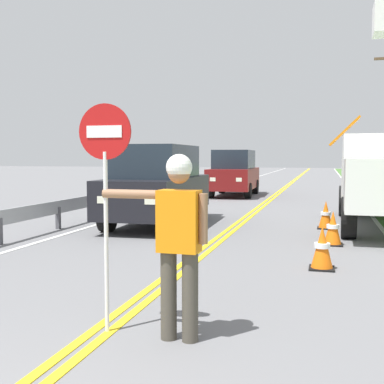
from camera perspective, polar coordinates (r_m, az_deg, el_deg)
centerline_yellow_left at (r=21.23m, az=9.00°, el=-0.75°), size 0.11×110.00×0.01m
centerline_yellow_right at (r=21.21m, az=9.48°, el=-0.76°), size 0.11×110.00×0.01m
edge_line_right at (r=21.15m, az=18.99°, el=-0.94°), size 0.12×110.00×0.01m
edge_line_left at (r=21.88m, az=-0.18°, el=-0.55°), size 0.12×110.00×0.01m
flagger_worker at (r=4.74m, az=-1.63°, el=-5.01°), size 1.09×0.25×1.83m
stop_sign_paddle at (r=4.98m, az=-10.10°, el=3.03°), size 0.56×0.04×2.33m
oncoming_suv_nearest at (r=12.87m, az=-4.07°, el=0.85°), size 2.03×4.66×2.10m
oncoming_suv_second at (r=22.60m, az=4.95°, el=2.26°), size 2.02×4.65×2.10m
traffic_cone_lead at (r=8.11m, az=14.96°, el=-6.39°), size 0.40×0.40×0.70m
traffic_cone_mid at (r=10.35m, az=16.13°, el=-4.15°), size 0.40×0.40×0.70m
traffic_cone_tail at (r=12.64m, az=15.36°, el=-2.65°), size 0.40×0.40×0.70m
guardrail_left_shoulder at (r=17.72m, az=-5.96°, el=-0.02°), size 0.10×32.00×0.71m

